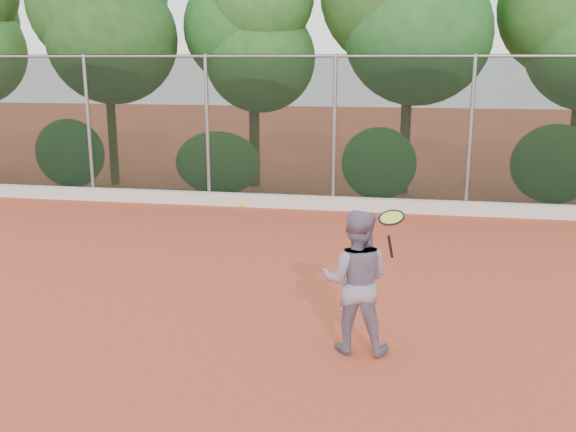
# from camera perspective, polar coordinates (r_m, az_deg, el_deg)

# --- Properties ---
(ground) EXTENTS (80.00, 80.00, 0.00)m
(ground) POSITION_cam_1_polar(r_m,az_deg,el_deg) (8.43, -1.21, -9.89)
(ground) COLOR #B3442A
(ground) RESTS_ON ground
(concrete_curb) EXTENTS (24.00, 0.20, 0.30)m
(concrete_curb) POSITION_cam_1_polar(r_m,az_deg,el_deg) (14.83, 3.95, 1.13)
(concrete_curb) COLOR silver
(concrete_curb) RESTS_ON ground
(tennis_player) EXTENTS (0.85, 0.67, 1.72)m
(tennis_player) POSITION_cam_1_polar(r_m,az_deg,el_deg) (7.56, 6.04, -5.81)
(tennis_player) COLOR gray
(tennis_player) RESTS_ON ground
(chainlink_fence) EXTENTS (24.09, 0.09, 3.50)m
(chainlink_fence) POSITION_cam_1_polar(r_m,az_deg,el_deg) (14.73, 4.14, 7.79)
(chainlink_fence) COLOR black
(chainlink_fence) RESTS_ON ground
(foliage_backdrop) EXTENTS (23.70, 3.63, 7.55)m
(foliage_backdrop) POSITION_cam_1_polar(r_m,az_deg,el_deg) (16.71, 3.10, 17.24)
(foliage_backdrop) COLOR #47321B
(foliage_backdrop) RESTS_ON ground
(tennis_racket) EXTENTS (0.39, 0.38, 0.56)m
(tennis_racket) POSITION_cam_1_polar(r_m,az_deg,el_deg) (7.14, 9.17, -0.44)
(tennis_racket) COLOR black
(tennis_racket) RESTS_ON ground
(tennis_ball_in_flight) EXTENTS (0.07, 0.07, 0.07)m
(tennis_ball_in_flight) POSITION_cam_1_polar(r_m,az_deg,el_deg) (7.46, -4.19, 1.03)
(tennis_ball_in_flight) COLOR #CED430
(tennis_ball_in_flight) RESTS_ON ground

